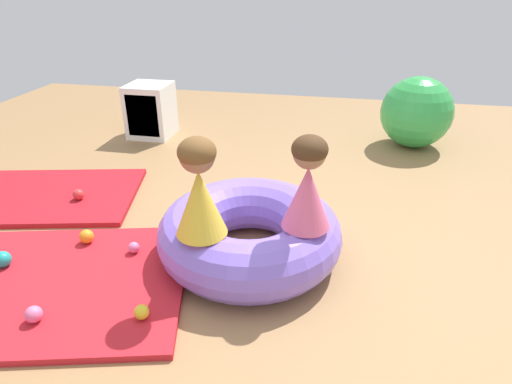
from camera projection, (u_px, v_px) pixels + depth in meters
The scene contains 14 objects.
ground_plane at pixel (232, 251), 2.83m from camera, with size 8.00×8.00×0.00m, color #9E7549.
gym_mat_far_left at pixel (49, 196), 3.48m from camera, with size 1.36×0.93×0.04m, color #B21923.
gym_mat_near_right at pixel (39, 285), 2.49m from camera, with size 1.66×1.13×0.04m, color red.
inflatable_cushion at pixel (250, 233), 2.69m from camera, with size 1.14×1.14×0.35m, color #8466E0.
child_in_yellow at pixel (199, 189), 2.25m from camera, with size 0.31×0.31×0.55m.
child_in_pink at pixel (308, 184), 2.32m from camera, with size 0.31×0.31×0.53m.
play_ball_pink at pixel (34, 314), 2.19m from camera, with size 0.09×0.09×0.09m, color pink.
play_ball_teal at pixel (3, 259), 2.59m from camera, with size 0.10×0.10×0.10m, color teal.
play_ball_red at pixel (78, 194), 3.36m from camera, with size 0.08×0.08×0.08m, color red.
play_ball_yellow at pixel (142, 312), 2.21m from camera, with size 0.08×0.08×0.08m, color yellow.
play_ball_orange at pixel (87, 236), 2.82m from camera, with size 0.09×0.09×0.09m, color orange.
play_ball_pink_second at pixel (134, 248), 2.73m from camera, with size 0.07×0.07×0.07m, color pink.
exercise_ball_large at pixel (416, 112), 4.37m from camera, with size 0.71×0.71×0.71m, color green.
storage_cube at pixel (150, 111), 4.67m from camera, with size 0.44×0.44×0.56m.
Camera 1 is at (0.62, -2.27, 1.63)m, focal length 30.52 mm.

